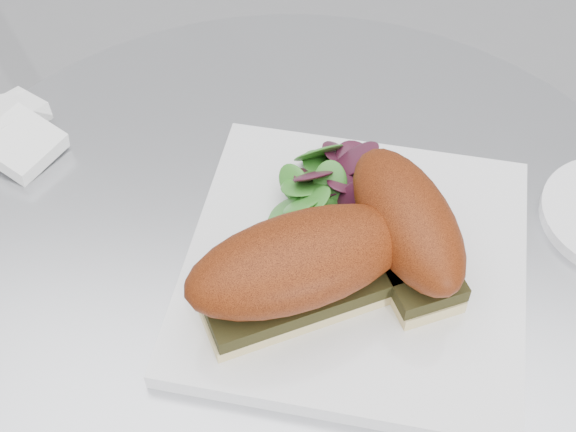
% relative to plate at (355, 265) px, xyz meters
% --- Properties ---
extents(table, '(0.70, 0.70, 0.73)m').
position_rel_plate_xyz_m(table, '(-0.05, 0.00, -0.25)').
color(table, silver).
rests_on(table, ground).
extents(plate, '(0.31, 0.31, 0.02)m').
position_rel_plate_xyz_m(plate, '(0.00, 0.00, 0.00)').
color(plate, white).
rests_on(plate, table).
extents(sandwich_left, '(0.19, 0.15, 0.08)m').
position_rel_plate_xyz_m(sandwich_left, '(-0.04, -0.04, 0.05)').
color(sandwich_left, beige).
rests_on(sandwich_left, plate).
extents(sandwich_right, '(0.12, 0.16, 0.08)m').
position_rel_plate_xyz_m(sandwich_right, '(0.04, 0.00, 0.05)').
color(sandwich_right, beige).
rests_on(sandwich_right, plate).
extents(salad, '(0.11, 0.11, 0.05)m').
position_rel_plate_xyz_m(salad, '(-0.03, 0.07, 0.03)').
color(salad, '#3C8B2D').
rests_on(salad, plate).
extents(napkin, '(0.10, 0.10, 0.02)m').
position_rel_plate_xyz_m(napkin, '(-0.33, 0.12, 0.00)').
color(napkin, white).
rests_on(napkin, table).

